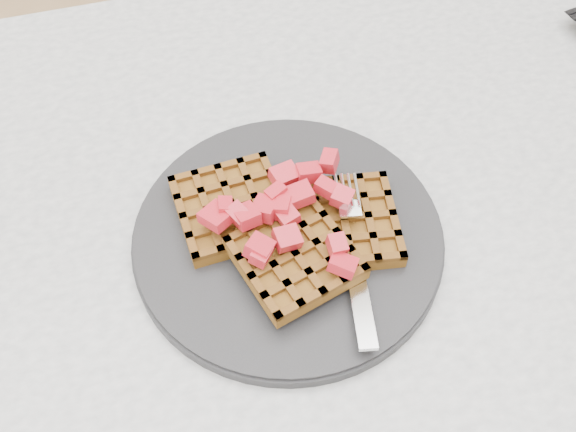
{
  "coord_description": "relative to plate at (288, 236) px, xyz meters",
  "views": [
    {
      "loc": [
        -0.25,
        -0.34,
        1.26
      ],
      "look_at": [
        -0.15,
        -0.02,
        0.79
      ],
      "focal_mm": 40.0,
      "sensor_mm": 36.0,
      "label": 1
    }
  ],
  "objects": [
    {
      "name": "plate",
      "position": [
        0.0,
        0.0,
        0.0
      ],
      "size": [
        0.29,
        0.29,
        0.02
      ],
      "primitive_type": "cylinder",
      "color": "black",
      "rests_on": "table"
    },
    {
      "name": "fork",
      "position": [
        0.05,
        -0.04,
        0.02
      ],
      "size": [
        0.06,
        0.18,
        0.02
      ],
      "primitive_type": null,
      "rotation": [
        0.0,
        0.0,
        -0.21
      ],
      "color": "silver",
      "rests_on": "plate"
    },
    {
      "name": "strawberry_pile",
      "position": [
        0.0,
        0.0,
        0.05
      ],
      "size": [
        0.15,
        0.15,
        0.02
      ],
      "primitive_type": null,
      "color": "#A0000F",
      "rests_on": "waffles"
    },
    {
      "name": "ground",
      "position": [
        0.15,
        0.02,
        -0.76
      ],
      "size": [
        4.0,
        4.0,
        0.0
      ],
      "primitive_type": "plane",
      "color": "tan",
      "rests_on": "ground"
    },
    {
      "name": "table",
      "position": [
        0.15,
        0.02,
        -0.12
      ],
      "size": [
        1.2,
        0.8,
        0.75
      ],
      "color": "silver",
      "rests_on": "ground"
    },
    {
      "name": "waffles",
      "position": [
        0.0,
        -0.0,
        0.02
      ],
      "size": [
        0.2,
        0.18,
        0.03
      ],
      "color": "brown",
      "rests_on": "plate"
    }
  ]
}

